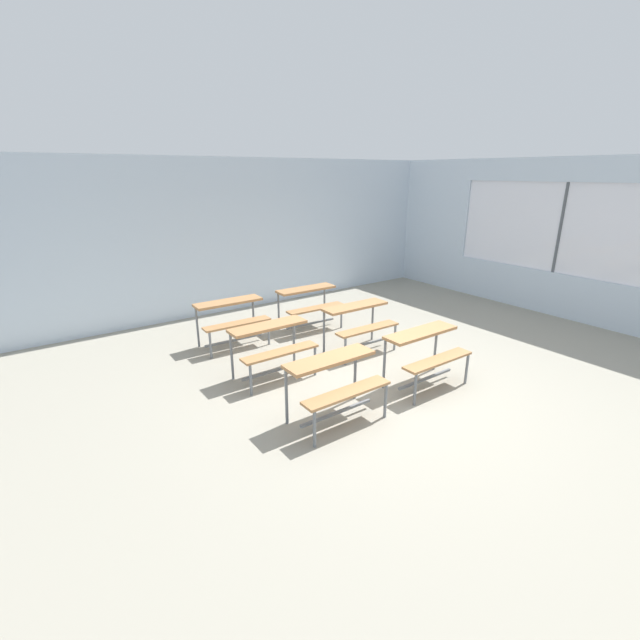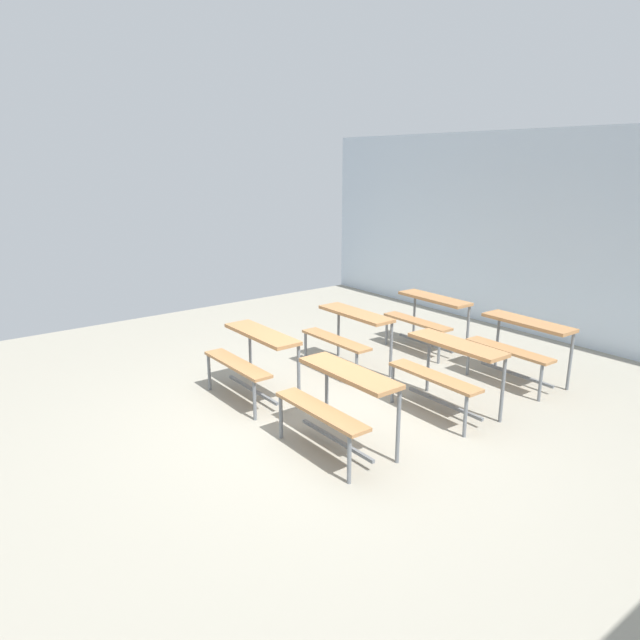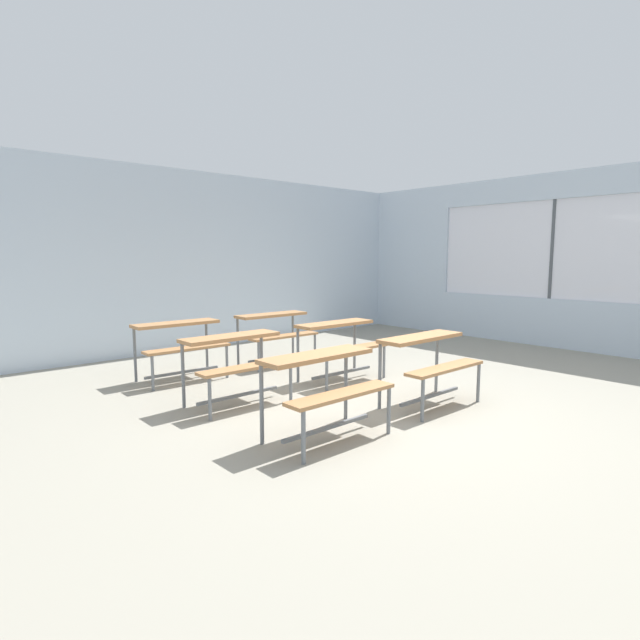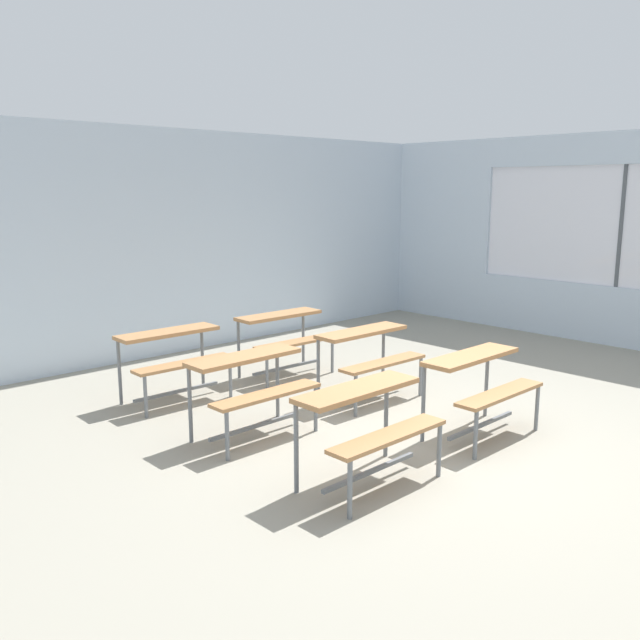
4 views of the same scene
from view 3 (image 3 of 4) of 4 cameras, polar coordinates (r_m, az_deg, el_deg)
ground at (r=5.29m, az=6.97°, el=-10.54°), size 10.00×9.00×0.05m
wall_back at (r=8.68m, az=-15.96°, el=6.46°), size 10.00×0.12×3.00m
wall_right at (r=9.35m, az=28.52°, el=5.58°), size 0.12×9.00×3.00m
desk_bench_r0c0 at (r=4.36m, az=0.60°, el=-6.36°), size 1.10×0.59×0.74m
desk_bench_r0c1 at (r=5.44m, az=12.36°, el=-3.74°), size 1.10×0.59×0.74m
desk_bench_r1c0 at (r=5.43m, az=-9.53°, el=-3.71°), size 1.10×0.59×0.74m
desk_bench_r1c1 at (r=6.40m, az=2.36°, el=-1.92°), size 1.11×0.61×0.74m
desk_bench_r2c0 at (r=6.65m, az=-15.69°, el=-1.83°), size 1.11×0.62×0.74m
desk_bench_r2c1 at (r=7.38m, az=-5.07°, el=-0.70°), size 1.12×0.62×0.74m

